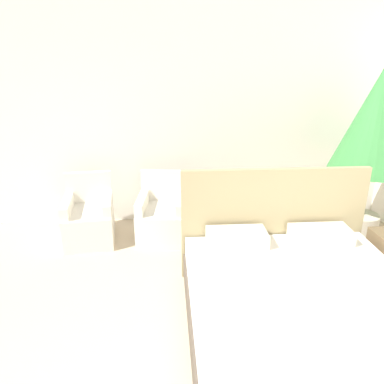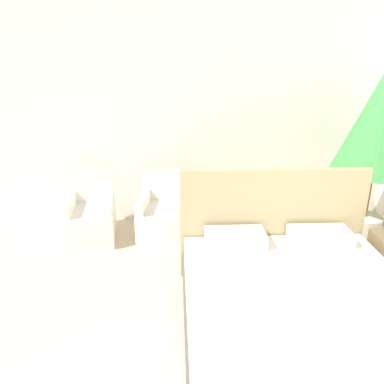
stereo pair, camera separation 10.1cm
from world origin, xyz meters
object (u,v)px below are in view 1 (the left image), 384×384
at_px(bed, 301,307).
at_px(armchair_near_window_left, 89,221).
at_px(potted_palm, 377,125).
at_px(armchair_near_window_right, 162,219).

height_order(bed, armchair_near_window_left, bed).
height_order(bed, potted_palm, potted_palm).
height_order(armchair_near_window_left, armchair_near_window_right, same).
distance_m(armchair_near_window_left, armchair_near_window_right, 0.92).
bearing_deg(bed, armchair_near_window_right, 121.85).
relative_size(bed, potted_palm, 0.97).
height_order(armchair_near_window_left, potted_palm, potted_palm).
bearing_deg(armchair_near_window_right, bed, -52.55).
height_order(armchair_near_window_right, potted_palm, potted_palm).
xyz_separation_m(armchair_near_window_left, potted_palm, (3.44, -0.20, 1.21)).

